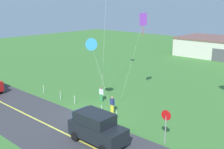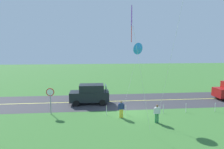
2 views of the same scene
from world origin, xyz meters
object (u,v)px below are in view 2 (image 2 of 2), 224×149
at_px(person_adult_near, 121,109).
at_px(kite_yellow_high, 132,19).
at_px(stop_sign, 50,96).
at_px(person_adult_companion, 157,113).
at_px(car_suv_foreground, 90,94).
at_px(kite_red_low, 138,49).

distance_m(person_adult_near, kite_yellow_high, 8.52).
xyz_separation_m(stop_sign, kite_yellow_high, (-6.63, 6.04, 6.36)).
height_order(stop_sign, kite_yellow_high, kite_yellow_high).
bearing_deg(stop_sign, person_adult_companion, 161.80).
height_order(car_suv_foreground, stop_sign, stop_sign).
xyz_separation_m(car_suv_foreground, stop_sign, (3.74, 3.18, 0.65)).
bearing_deg(person_adult_companion, car_suv_foreground, -123.36).
bearing_deg(kite_red_low, kite_yellow_high, 71.99).
bearing_deg(kite_red_low, person_adult_near, 26.46).
bearing_deg(kite_yellow_high, kite_red_low, -108.01).
distance_m(stop_sign, person_adult_near, 6.90).
height_order(person_adult_companion, kite_red_low, kite_red_low).
bearing_deg(stop_sign, person_adult_near, 166.11).
distance_m(car_suv_foreground, kite_red_low, 7.95).
height_order(person_adult_near, person_adult_companion, same).
relative_size(person_adult_near, kite_yellow_high, 0.18).
xyz_separation_m(stop_sign, kite_red_low, (-8.34, 0.80, 4.47)).
bearing_deg(person_adult_near, stop_sign, 128.17).
distance_m(person_adult_companion, kite_red_low, 6.00).
bearing_deg(person_adult_near, kite_yellow_high, -128.01).
distance_m(stop_sign, person_adult_companion, 10.04).
height_order(car_suv_foreground, person_adult_near, car_suv_foreground).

